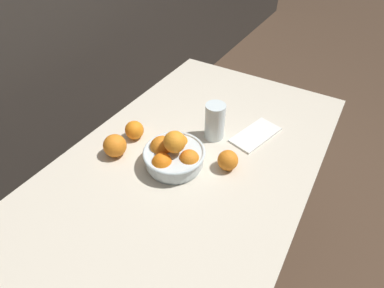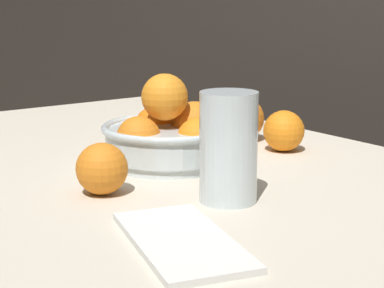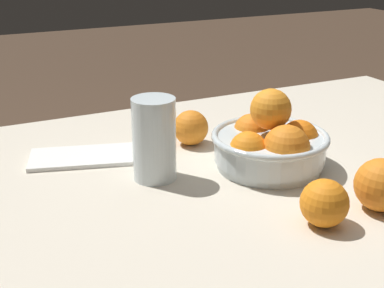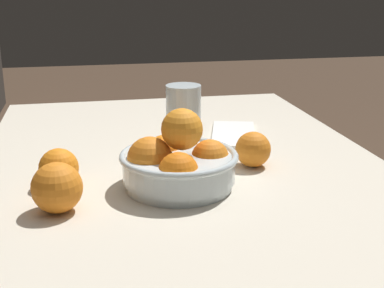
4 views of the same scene
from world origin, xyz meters
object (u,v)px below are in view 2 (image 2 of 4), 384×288
Objects in this scene: juice_glass at (228,154)px; orange_loose_aside at (242,118)px; orange_loose_front at (102,169)px; orange_loose_near_bowl at (286,131)px; fruit_bowl at (170,135)px.

juice_glass is 0.38m from orange_loose_aside.
juice_glass is 1.75× the size of orange_loose_aside.
orange_loose_front is at bearing -136.90° from juice_glass.
orange_loose_near_bowl is 0.38m from orange_loose_front.
fruit_bowl is at bearing -103.46° from orange_loose_near_bowl.
orange_loose_aside is at bearing 111.16° from orange_loose_front.
orange_loose_aside is (-0.07, 0.21, -0.01)m from fruit_bowl.
orange_loose_front is 0.86× the size of orange_loose_aside.
juice_glass reaches higher than orange_loose_aside.
juice_glass is at bearing -58.85° from orange_loose_near_bowl.
orange_loose_aside is at bearing 136.48° from juice_glass.
orange_loose_front is at bearing -64.33° from fruit_bowl.
orange_loose_aside is at bearing -179.27° from orange_loose_near_bowl.
orange_loose_near_bowl is 0.12m from orange_loose_aside.
fruit_bowl reaches higher than juice_glass.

